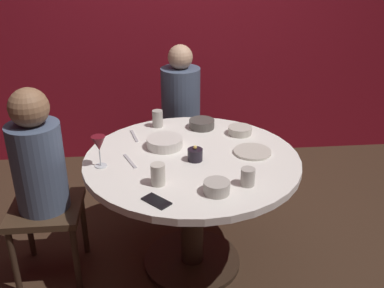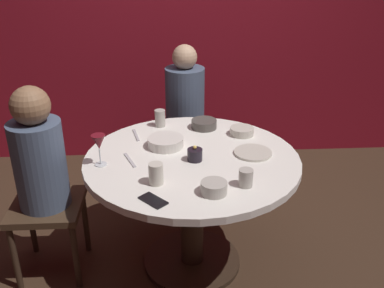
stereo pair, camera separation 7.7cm
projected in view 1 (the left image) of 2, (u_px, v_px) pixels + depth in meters
The scene contains 18 objects.
ground_plane at pixel (192, 262), 2.78m from camera, with size 8.00×8.00×0.00m, color #382619.
back_wall at pixel (174, 11), 3.68m from camera, with size 6.00×0.10×2.60m, color maroon.
dining_table at pixel (192, 184), 2.53m from camera, with size 1.21×1.21×0.75m.
seated_diner_left at pixel (39, 166), 2.39m from camera, with size 0.40×0.40×1.17m.
seated_diner_back at pixel (181, 105), 3.28m from camera, with size 0.40×0.40×1.18m.
candle_holder at pixel (195, 155), 2.41m from camera, with size 0.08×0.08×0.09m.
wine_glass at pixel (99, 145), 2.30m from camera, with size 0.08×0.08×0.18m.
dinner_plate at pixel (252, 152), 2.50m from camera, with size 0.22×0.22×0.01m, color beige.
cell_phone at pixel (156, 201), 2.04m from camera, with size 0.07×0.14×0.01m, color black.
bowl_serving_large at pixel (217, 187), 2.10m from camera, with size 0.13×0.13×0.06m, color #B2ADA3.
bowl_salad_center at pixel (240, 130), 2.74m from camera, with size 0.15×0.15×0.05m, color beige.
bowl_small_white at pixel (165, 143), 2.56m from camera, with size 0.21×0.21×0.06m, color silver.
bowl_sauce_side at pixel (202, 124), 2.83m from camera, with size 0.16×0.16×0.05m, color #4C4742.
cup_near_candle at pixel (158, 174), 2.16m from camera, with size 0.07×0.07×0.11m, color beige.
cup_by_left_diner at pixel (248, 177), 2.16m from camera, with size 0.07×0.07×0.09m, color #B2ADA3.
cup_by_right_diner at pixel (158, 119), 2.83m from camera, with size 0.07×0.07×0.11m, color #B2ADA3.
fork_near_plate at pixel (134, 136), 2.71m from camera, with size 0.02×0.18×0.01m, color #B7B7BC.
knife_near_plate at pixel (130, 161), 2.41m from camera, with size 0.02×0.18×0.01m, color #B7B7BC.
Camera 1 is at (-0.20, -2.18, 1.86)m, focal length 41.05 mm.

